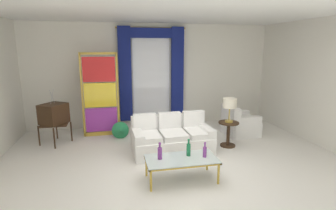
{
  "coord_description": "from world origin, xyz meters",
  "views": [
    {
      "loc": [
        -1.2,
        -4.77,
        2.32
      ],
      "look_at": [
        0.02,
        0.9,
        1.05
      ],
      "focal_mm": 28.24,
      "sensor_mm": 36.0,
      "label": 1
    }
  ],
  "objects_px": {
    "stained_glass_divider": "(100,97)",
    "round_side_table": "(228,132)",
    "armchair_white": "(239,124)",
    "couch_white_long": "(171,138)",
    "vintage_tv": "(54,115)",
    "bottle_crystal_tall": "(205,151)",
    "table_lamp_brass": "(230,104)",
    "bottle_amber_squat": "(160,152)",
    "coffee_table": "(181,160)",
    "bottle_blue_decanter": "(189,149)",
    "peacock_figurine": "(120,131)"
  },
  "relations": [
    {
      "from": "vintage_tv",
      "to": "stained_glass_divider",
      "type": "relative_size",
      "value": 0.61
    },
    {
      "from": "stained_glass_divider",
      "to": "bottle_amber_squat",
      "type": "bearing_deg",
      "value": -68.9
    },
    {
      "from": "round_side_table",
      "to": "coffee_table",
      "type": "bearing_deg",
      "value": -137.97
    },
    {
      "from": "stained_glass_divider",
      "to": "vintage_tv",
      "type": "bearing_deg",
      "value": -160.19
    },
    {
      "from": "armchair_white",
      "to": "table_lamp_brass",
      "type": "relative_size",
      "value": 1.44
    },
    {
      "from": "coffee_table",
      "to": "peacock_figurine",
      "type": "xyz_separation_m",
      "value": [
        -0.98,
        2.41,
        -0.15
      ]
    },
    {
      "from": "bottle_crystal_tall",
      "to": "stained_glass_divider",
      "type": "height_order",
      "value": "stained_glass_divider"
    },
    {
      "from": "coffee_table",
      "to": "vintage_tv",
      "type": "bearing_deg",
      "value": 136.37
    },
    {
      "from": "bottle_blue_decanter",
      "to": "bottle_crystal_tall",
      "type": "distance_m",
      "value": 0.29
    },
    {
      "from": "bottle_crystal_tall",
      "to": "armchair_white",
      "type": "distance_m",
      "value": 2.77
    },
    {
      "from": "bottle_crystal_tall",
      "to": "vintage_tv",
      "type": "xyz_separation_m",
      "value": [
        -2.96,
        2.46,
        0.21
      ]
    },
    {
      "from": "coffee_table",
      "to": "table_lamp_brass",
      "type": "height_order",
      "value": "table_lamp_brass"
    },
    {
      "from": "coffee_table",
      "to": "round_side_table",
      "type": "bearing_deg",
      "value": 42.03
    },
    {
      "from": "bottle_blue_decanter",
      "to": "round_side_table",
      "type": "distance_m",
      "value": 1.89
    },
    {
      "from": "bottle_crystal_tall",
      "to": "round_side_table",
      "type": "bearing_deg",
      "value": 51.77
    },
    {
      "from": "bottle_blue_decanter",
      "to": "bottle_amber_squat",
      "type": "xyz_separation_m",
      "value": [
        -0.53,
        -0.03,
        -0.01
      ]
    },
    {
      "from": "table_lamp_brass",
      "to": "round_side_table",
      "type": "bearing_deg",
      "value": 90.0
    },
    {
      "from": "coffee_table",
      "to": "bottle_amber_squat",
      "type": "distance_m",
      "value": 0.41
    },
    {
      "from": "couch_white_long",
      "to": "vintage_tv",
      "type": "xyz_separation_m",
      "value": [
        -2.67,
        1.06,
        0.42
      ]
    },
    {
      "from": "couch_white_long",
      "to": "bottle_blue_decanter",
      "type": "distance_m",
      "value": 1.3
    },
    {
      "from": "coffee_table",
      "to": "table_lamp_brass",
      "type": "relative_size",
      "value": 2.2
    },
    {
      "from": "bottle_blue_decanter",
      "to": "bottle_crystal_tall",
      "type": "relative_size",
      "value": 1.14
    },
    {
      "from": "couch_white_long",
      "to": "bottle_amber_squat",
      "type": "distance_m",
      "value": 1.43
    },
    {
      "from": "couch_white_long",
      "to": "coffee_table",
      "type": "distance_m",
      "value": 1.37
    },
    {
      "from": "bottle_crystal_tall",
      "to": "bottle_amber_squat",
      "type": "distance_m",
      "value": 0.8
    },
    {
      "from": "bottle_amber_squat",
      "to": "armchair_white",
      "type": "relative_size",
      "value": 0.38
    },
    {
      "from": "armchair_white",
      "to": "stained_glass_divider",
      "type": "xyz_separation_m",
      "value": [
        -3.61,
        0.72,
        0.77
      ]
    },
    {
      "from": "vintage_tv",
      "to": "bottle_amber_squat",
      "type": "bearing_deg",
      "value": -47.6
    },
    {
      "from": "bottle_blue_decanter",
      "to": "armchair_white",
      "type": "relative_size",
      "value": 0.39
    },
    {
      "from": "bottle_amber_squat",
      "to": "stained_glass_divider",
      "type": "relative_size",
      "value": 0.14
    },
    {
      "from": "stained_glass_divider",
      "to": "table_lamp_brass",
      "type": "bearing_deg",
      "value": -26.06
    },
    {
      "from": "bottle_amber_squat",
      "to": "armchair_white",
      "type": "distance_m",
      "value": 3.28
    },
    {
      "from": "couch_white_long",
      "to": "coffee_table",
      "type": "xyz_separation_m",
      "value": [
        -0.13,
        -1.37,
        0.07
      ]
    },
    {
      "from": "armchair_white",
      "to": "bottle_blue_decanter",
      "type": "bearing_deg",
      "value": -134.87
    },
    {
      "from": "armchair_white",
      "to": "couch_white_long",
      "type": "bearing_deg",
      "value": -160.02
    },
    {
      "from": "coffee_table",
      "to": "bottle_crystal_tall",
      "type": "xyz_separation_m",
      "value": [
        0.42,
        -0.03,
        0.15
      ]
    },
    {
      "from": "stained_glass_divider",
      "to": "round_side_table",
      "type": "xyz_separation_m",
      "value": [
        2.97,
        -1.45,
        -0.7
      ]
    },
    {
      "from": "stained_glass_divider",
      "to": "round_side_table",
      "type": "distance_m",
      "value": 3.38
    },
    {
      "from": "table_lamp_brass",
      "to": "vintage_tv",
      "type": "bearing_deg",
      "value": 165.45
    },
    {
      "from": "vintage_tv",
      "to": "peacock_figurine",
      "type": "distance_m",
      "value": 1.65
    },
    {
      "from": "armchair_white",
      "to": "peacock_figurine",
      "type": "height_order",
      "value": "armchair_white"
    },
    {
      "from": "bottle_blue_decanter",
      "to": "vintage_tv",
      "type": "xyz_separation_m",
      "value": [
        -2.7,
        2.34,
        0.19
      ]
    },
    {
      "from": "couch_white_long",
      "to": "peacock_figurine",
      "type": "height_order",
      "value": "couch_white_long"
    },
    {
      "from": "armchair_white",
      "to": "stained_glass_divider",
      "type": "distance_m",
      "value": 3.76
    },
    {
      "from": "couch_white_long",
      "to": "vintage_tv",
      "type": "bearing_deg",
      "value": 158.37
    },
    {
      "from": "vintage_tv",
      "to": "round_side_table",
      "type": "distance_m",
      "value": 4.22
    },
    {
      "from": "bottle_amber_squat",
      "to": "armchair_white",
      "type": "bearing_deg",
      "value": 38.94
    },
    {
      "from": "bottle_crystal_tall",
      "to": "table_lamp_brass",
      "type": "relative_size",
      "value": 0.49
    },
    {
      "from": "stained_glass_divider",
      "to": "bottle_blue_decanter",
      "type": "bearing_deg",
      "value": -59.69
    },
    {
      "from": "bottle_amber_squat",
      "to": "stained_glass_divider",
      "type": "bearing_deg",
      "value": 111.1
    }
  ]
}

